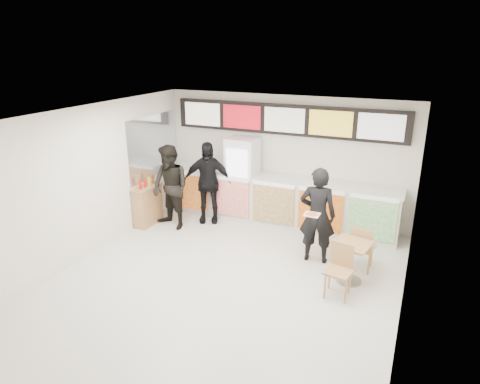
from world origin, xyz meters
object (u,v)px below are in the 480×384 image
Objects in this scene: customer_main at (317,215)px; drinks_fridge at (242,179)px; service_counter at (278,201)px; customer_mid at (207,182)px; cafe_table at (351,255)px; customer_left at (170,188)px; condiment_ledge at (148,205)px.

drinks_fridge is at bearing -39.93° from customer_main.
customer_mid is (-1.60, -0.54, 0.41)m from service_counter.
customer_mid is at bearing 169.28° from cafe_table.
customer_left is (-2.20, -1.21, 0.41)m from service_counter.
customer_mid is 1.51m from condiment_ledge.
drinks_fridge is 1.79× the size of condiment_ledge.
customer_left is at bearing -179.49° from cafe_table.
customer_left is at bearing -135.84° from drinks_fridge.
cafe_table is at bearing -33.97° from drinks_fridge.
drinks_fridge is at bearing 18.53° from customer_mid.
condiment_ledge is at bearing -155.67° from service_counter.
customer_main is 3.03m from customer_mid.
customer_mid is at bearing -161.25° from service_counter.
customer_mid is (-2.89, 0.91, 0.02)m from customer_main.
customer_main is 1.04m from cafe_table.
customer_left is (-3.49, 0.24, 0.02)m from customer_main.
service_counter is 1.03m from drinks_fridge.
service_counter reaches higher than condiment_ledge.
drinks_fridge is 1.24× the size of cafe_table.
service_counter is 3.44× the size of cafe_table.
condiment_ledge is at bearing -8.95° from customer_main.
customer_left is (-1.27, -1.23, -0.02)m from drinks_fridge.
customer_left reaches higher than cafe_table.
service_counter is at bearing -0.99° from drinks_fridge.
drinks_fridge reaches higher than customer_left.
customer_left is 1.75× the size of condiment_ledge.
customer_mid is at bearing -23.99° from customer_main.
cafe_table is (0.78, -0.55, -0.43)m from customer_main.
drinks_fridge is 1.02× the size of customer_left.
drinks_fridge is 0.87m from customer_mid.
customer_left is 4.36m from cafe_table.
drinks_fridge reaches higher than customer_main.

